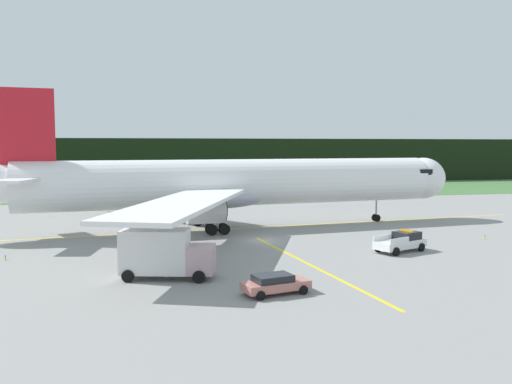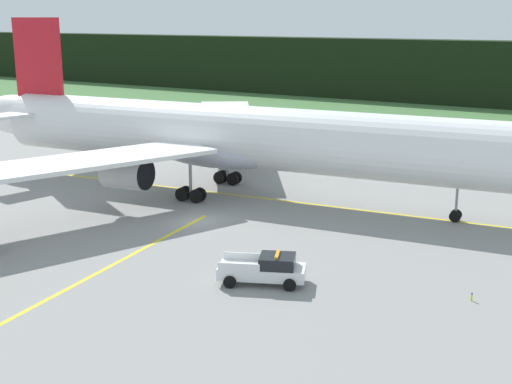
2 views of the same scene
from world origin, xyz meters
name	(u,v)px [view 2 (image 2 of 2)]	position (x,y,z in m)	size (l,w,h in m)	color
ground	(198,221)	(0.00, 0.00, 0.00)	(320.00, 320.00, 0.00)	gray
grass_verge	(434,121)	(0.00, 61.79, 0.02)	(320.00, 40.95, 0.04)	#436E3B
distant_tree_line	(473,73)	(0.00, 84.06, 5.74)	(288.00, 6.62, 11.47)	black
taxiway_centerline_main	(244,196)	(-1.04, 8.42, 0.00)	(77.58, 0.30, 0.01)	yellow
taxiway_centerline_spur	(104,270)	(1.07, -11.67, 0.00)	(26.55, 0.30, 0.01)	yellow
airliner	(235,138)	(-1.84, 8.34, 5.24)	(58.60, 53.48, 15.49)	white
ops_pickup_truck	(265,269)	(10.98, -8.32, 0.90)	(5.57, 3.90, 1.94)	white
apron_cone	(283,263)	(10.72, -5.60, 0.36)	(0.58, 0.58, 0.73)	black
taxiway_edge_light_east	(472,296)	(22.30, -4.59, 0.27)	(0.12, 0.12, 0.49)	yellow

